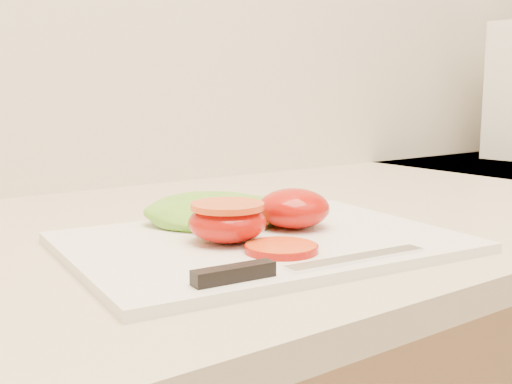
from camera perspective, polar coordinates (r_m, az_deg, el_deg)
cutting_board at (r=0.65m, az=0.53°, el=-4.49°), size 0.41×0.32×0.01m
tomato_half_dome at (r=0.69m, az=3.37°, el=-1.45°), size 0.08×0.08×0.04m
tomato_half_cut at (r=0.62m, az=-2.55°, el=-2.55°), size 0.08×0.08×0.04m
tomato_slice_0 at (r=0.59m, az=2.27°, el=-5.01°), size 0.07×0.07×0.01m
lettuce_leaf_0 at (r=0.70m, az=-3.85°, el=-1.79°), size 0.18×0.17×0.03m
lettuce_leaf_1 at (r=0.73m, az=-0.69°, el=-1.60°), size 0.11×0.08×0.02m
knife at (r=0.53m, az=2.64°, el=-6.67°), size 0.23×0.04×0.01m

